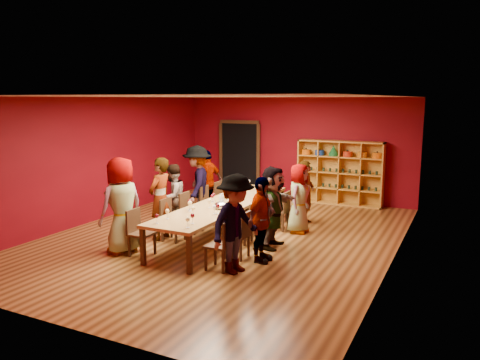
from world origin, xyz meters
name	(u,v)px	position (x,y,z in m)	size (l,w,h in m)	color
room_shell	(224,169)	(0.00, 0.00, 1.50)	(7.10, 9.10, 3.04)	#573517
tasting_table	(224,205)	(0.00, 0.00, 0.70)	(1.10, 4.50, 0.75)	#A78145
doorway	(240,158)	(-1.80, 4.43, 1.12)	(1.40, 0.17, 2.30)	black
shelving_unit	(340,170)	(1.40, 4.32, 0.98)	(2.40, 0.40, 1.80)	#BF852B
chair_person_left_0	(138,230)	(-0.91, -1.76, 0.50)	(0.42, 0.42, 0.89)	black
person_left_0	(122,205)	(-1.29, -1.76, 0.93)	(0.91, 0.50, 1.87)	#5774B4
chair_person_left_1	(170,217)	(-0.91, -0.71, 0.50)	(0.42, 0.42, 0.89)	black
person_left_1	(160,199)	(-1.15, -0.71, 0.87)	(0.64, 0.47, 1.75)	#494A4E
chair_person_left_2	(189,210)	(-0.91, 0.01, 0.50)	(0.42, 0.42, 0.89)	black
person_left_2	(173,197)	(-1.33, 0.01, 0.75)	(0.73, 0.40, 1.51)	silver
chair_person_left_3	(208,203)	(-0.91, 0.87, 0.50)	(0.42, 0.42, 0.89)	black
person_left_3	(197,184)	(-1.20, 0.87, 0.93)	(1.20, 0.49, 1.85)	silver
chair_person_left_4	(222,197)	(-0.91, 1.59, 0.50)	(0.42, 0.42, 0.89)	black
person_left_4	(207,182)	(-1.34, 1.59, 0.84)	(0.98, 0.45, 1.67)	white
chair_person_right_0	(223,242)	(0.91, -1.74, 0.50)	(0.42, 0.42, 0.89)	black
person_right_0	(236,224)	(1.15, -1.74, 0.86)	(1.11, 0.46, 1.72)	pink
chair_person_right_1	(240,232)	(0.91, -1.06, 0.50)	(0.42, 0.42, 0.89)	black
person_right_1	(261,220)	(1.33, -1.06, 0.79)	(0.92, 0.42, 1.58)	#151C3C
chair_person_right_2	(259,222)	(0.91, -0.18, 0.50)	(0.42, 0.42, 0.89)	black
person_right_2	(273,207)	(1.20, -0.18, 0.83)	(1.53, 0.44, 1.65)	silver
chair_person_right_3	(282,209)	(0.91, 1.07, 0.50)	(0.42, 0.42, 0.89)	black
person_right_3	(299,198)	(1.31, 1.07, 0.77)	(0.76, 0.41, 1.55)	#505156
chair_person_right_4	(294,202)	(0.91, 1.87, 0.50)	(0.42, 0.42, 0.89)	black
person_right_4	(306,192)	(1.21, 1.87, 0.76)	(0.55, 0.40, 1.51)	silver
wine_glass_0	(238,194)	(0.14, 0.39, 0.89)	(0.08, 0.08, 0.20)	white
wine_glass_1	(210,201)	(-0.06, -0.52, 0.89)	(0.08, 0.08, 0.19)	white
wine_glass_2	(214,195)	(-0.30, 0.07, 0.88)	(0.07, 0.07, 0.18)	white
wine_glass_3	(193,209)	(-0.02, -1.22, 0.88)	(0.07, 0.07, 0.18)	white
wine_glass_4	(190,202)	(-0.33, -0.84, 0.91)	(0.09, 0.09, 0.22)	white
wine_glass_5	(259,190)	(0.38, 0.99, 0.89)	(0.08, 0.08, 0.19)	white
wine_glass_6	(230,187)	(-0.35, 0.96, 0.91)	(0.09, 0.09, 0.22)	white
wine_glass_7	(238,199)	(0.35, -0.05, 0.89)	(0.08, 0.08, 0.20)	white
wine_glass_8	(273,185)	(0.38, 1.82, 0.88)	(0.07, 0.07, 0.19)	white
wine_glass_9	(270,184)	(0.32, 1.78, 0.90)	(0.09, 0.09, 0.21)	white
wine_glass_10	(257,191)	(0.38, 0.89, 0.89)	(0.08, 0.08, 0.20)	white
wine_glass_11	(214,207)	(0.28, -0.92, 0.88)	(0.07, 0.07, 0.18)	white
wine_glass_12	(192,216)	(0.28, -1.71, 0.89)	(0.08, 0.08, 0.19)	white
wine_glass_13	(188,220)	(0.35, -1.99, 0.89)	(0.08, 0.08, 0.20)	white
wine_glass_14	(190,204)	(-0.26, -0.94, 0.91)	(0.09, 0.09, 0.22)	white
wine_glass_15	(167,212)	(-0.32, -1.63, 0.89)	(0.08, 0.08, 0.19)	white
wine_glass_16	(212,197)	(-0.27, -0.04, 0.88)	(0.07, 0.07, 0.18)	white
wine_glass_17	(245,182)	(-0.34, 1.75, 0.89)	(0.08, 0.08, 0.20)	white
wine_glass_18	(249,182)	(-0.33, 1.93, 0.89)	(0.08, 0.08, 0.19)	white
wine_glass_19	(157,216)	(-0.30, -1.99, 0.88)	(0.07, 0.07, 0.18)	white
wine_glass_20	(218,206)	(0.33, -0.87, 0.90)	(0.08, 0.08, 0.20)	white
spittoon_bowl	(221,205)	(0.18, -0.48, 0.82)	(0.28, 0.28, 0.16)	silver
carafe_a	(229,194)	(-0.06, 0.35, 0.88)	(0.13, 0.13, 0.28)	white
carafe_b	(222,201)	(0.09, -0.27, 0.87)	(0.13, 0.13, 0.26)	white
wine_bottle	(260,185)	(0.11, 1.65, 0.87)	(0.09, 0.09, 0.32)	#153B1A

